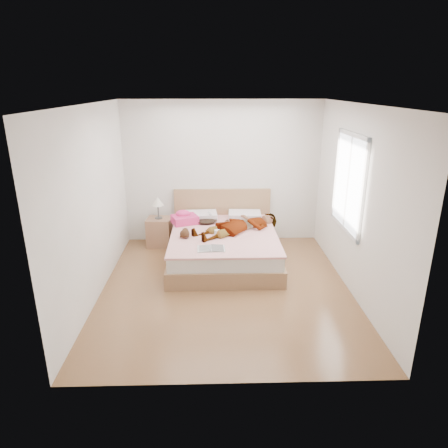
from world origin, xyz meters
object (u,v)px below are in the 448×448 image
Objects in this scene: plush_toy at (185,233)px; nightstand at (159,230)px; towel at (184,218)px; phone at (210,213)px; magazine at (211,249)px; coffee_mug at (217,233)px; bed at (224,244)px; woman at (239,223)px.

nightstand is at bearing 120.05° from plush_toy.
towel is 0.71m from plush_toy.
phone is 0.20× the size of magazine.
magazine is 0.45× the size of nightstand.
bed is at bearing 64.40° from coffee_mug.
phone is 0.73m from coffee_mug.
bed is at bearing -29.51° from nightstand.
plush_toy is at bearing -151.22° from phone.
woman is at bearing -72.17° from phone.
towel reaches higher than plush_toy.
bed is at bearing -106.21° from woman.
magazine is at bearing -122.20° from phone.
phone is 0.09× the size of nightstand.
nightstand reaches higher than phone.
phone is 0.67m from bed.
phone is at bearing 62.30° from plush_toy.
towel reaches higher than phone.
plush_toy is at bearing -102.15° from woman.
coffee_mug is at bearing -115.60° from bed.
bed is 0.87m from towel.
bed reaches higher than magazine.
plush_toy is 0.26× the size of nightstand.
coffee_mug is (-0.11, -0.23, 0.29)m from bed.
woman is at bearing 17.30° from bed.
bed reaches higher than coffee_mug.
towel is at bearing 152.38° from phone.
woman is 0.49m from coffee_mug.
woman is 1.58m from nightstand.
bed reaches higher than plush_toy.
nightstand is (-1.17, 0.66, 0.03)m from bed.
coffee_mug is (-0.37, -0.31, -0.06)m from woman.
plush_toy is (-0.39, -0.75, -0.09)m from phone.
magazine is 1.74m from nightstand.
magazine is at bearing -62.39° from woman.
bed is 0.84m from magazine.
magazine is at bearing -56.21° from nightstand.
bed reaches higher than nightstand.
nightstand is (-0.54, 0.93, -0.27)m from plush_toy.
woman is 3.15× the size of towel.
phone is 0.04× the size of bed.
woman is 0.80× the size of bed.
towel is 0.61m from nightstand.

